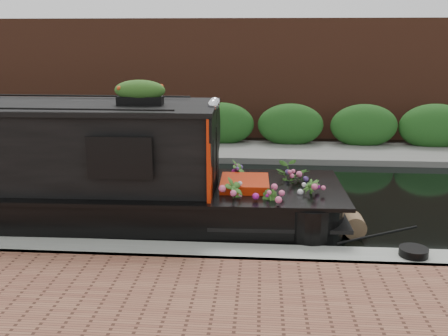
{
  "coord_description": "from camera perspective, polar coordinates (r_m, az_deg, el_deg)",
  "views": [
    {
      "loc": [
        1.38,
        -10.36,
        3.46
      ],
      "look_at": [
        0.63,
        -0.6,
        0.84
      ],
      "focal_mm": 40.0,
      "sensor_mm": 36.0,
      "label": 1
    }
  ],
  "objects": [
    {
      "name": "far_bank_path",
      "position": [
        15.03,
        -0.99,
        1.66
      ],
      "size": [
        40.0,
        2.4,
        0.34
      ],
      "primitive_type": "cube",
      "color": "#63635F",
      "rests_on": "ground"
    },
    {
      "name": "rope_fender",
      "position": [
        9.18,
        14.57,
        -6.33
      ],
      "size": [
        0.4,
        0.43,
        0.4
      ],
      "primitive_type": "cylinder",
      "rotation": [
        1.57,
        0.0,
        0.0
      ],
      "color": "brown",
      "rests_on": "ground"
    },
    {
      "name": "coiled_mooring_rope",
      "position": [
        8.1,
        20.84,
        -8.95
      ],
      "size": [
        0.43,
        0.43,
        0.12
      ],
      "primitive_type": "cylinder",
      "color": "black",
      "rests_on": "near_bank_coping"
    },
    {
      "name": "far_hedge",
      "position": [
        15.9,
        -0.69,
        2.4
      ],
      "size": [
        40.0,
        1.1,
        2.8
      ],
      "primitive_type": "cube",
      "color": "#20501A",
      "rests_on": "ground"
    },
    {
      "name": "far_brick_wall",
      "position": [
        17.95,
        -0.1,
        3.86
      ],
      "size": [
        40.0,
        1.0,
        8.0
      ],
      "primitive_type": "cube",
      "color": "#5A2E1E",
      "rests_on": "ground"
    },
    {
      "name": "ground",
      "position": [
        11.01,
        -3.03,
        -3.37
      ],
      "size": [
        80.0,
        80.0,
        0.0
      ],
      "primitive_type": "plane",
      "color": "black",
      "rests_on": "ground"
    },
    {
      "name": "near_bank_coping",
      "position": [
        7.98,
        -6.1,
        -10.8
      ],
      "size": [
        40.0,
        0.6,
        0.5
      ],
      "primitive_type": "cube",
      "color": "gray",
      "rests_on": "ground"
    }
  ]
}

